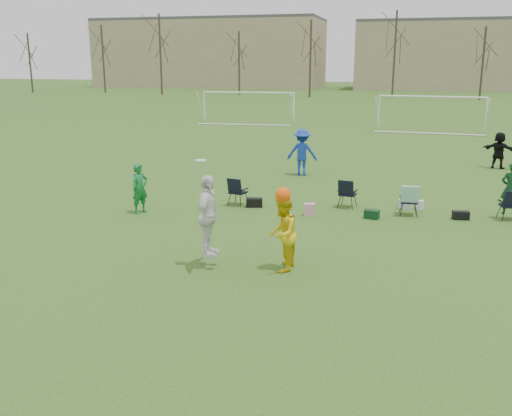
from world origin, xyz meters
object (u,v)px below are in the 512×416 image
(fielder_blue, at_px, (302,152))
(goal_left, at_px, (248,99))
(goal_mid, at_px, (432,104))
(fielder_black, at_px, (499,150))
(fielder_green_near, at_px, (140,188))
(center_contest, at_px, (245,224))

(fielder_blue, xyz_separation_m, goal_left, (-8.17, 20.40, 0.92))
(goal_mid, bearing_deg, fielder_black, -75.68)
(fielder_green_near, bearing_deg, fielder_blue, 0.70)
(center_contest, bearing_deg, fielder_blue, 94.07)
(fielder_black, relative_size, center_contest, 0.65)
(goal_left, bearing_deg, fielder_black, -49.72)
(goal_mid, bearing_deg, center_contest, -95.41)
(fielder_blue, bearing_deg, fielder_black, -159.01)
(fielder_green_near, xyz_separation_m, goal_mid, (9.75, 26.04, 1.11))
(fielder_green_near, distance_m, fielder_blue, 8.59)
(fielder_green_near, xyz_separation_m, center_contest, (4.76, -4.11, 0.29))
(center_contest, bearing_deg, fielder_green_near, 139.19)
(fielder_blue, distance_m, center_contest, 11.78)
(goal_left, bearing_deg, fielder_blue, -73.18)
(goal_left, relative_size, goal_mid, 1.00)
(fielder_green_near, xyz_separation_m, fielder_black, (12.39, 11.57, 0.03))
(fielder_green_near, distance_m, fielder_black, 16.95)
(center_contest, distance_m, goal_mid, 30.57)
(fielder_green_near, distance_m, center_contest, 6.29)
(fielder_black, relative_size, goal_mid, 0.23)
(fielder_blue, bearing_deg, goal_left, -72.05)
(goal_left, bearing_deg, goal_mid, -13.13)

